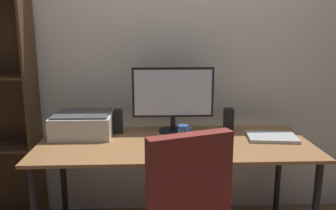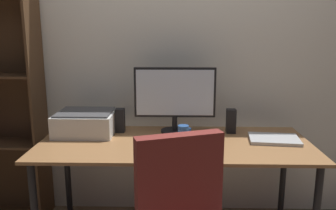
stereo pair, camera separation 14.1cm
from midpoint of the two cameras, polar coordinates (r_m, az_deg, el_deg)
back_wall at (r=2.68m, az=-1.05°, el=9.03°), size 6.40×0.10×2.60m
desk at (r=2.28m, az=-0.66°, el=-7.94°), size 1.77×0.74×0.74m
monitor at (r=2.41m, az=-0.74°, el=1.57°), size 0.57×0.20×0.46m
keyboard at (r=2.08m, az=0.05°, el=-7.49°), size 0.29×0.12×0.02m
mouse at (r=2.09m, az=5.64°, el=-7.25°), size 0.06×0.10×0.03m
coffee_mug at (r=2.27m, az=0.78°, el=-4.63°), size 0.09×0.07×0.10m
laptop at (r=2.40m, az=15.27°, el=-5.16°), size 0.34×0.26×0.02m
speaker_left at (r=2.46m, az=-9.95°, el=-2.67°), size 0.06×0.07×0.17m
speaker_right at (r=2.48m, az=8.42°, el=-2.49°), size 0.06×0.07×0.17m
printer at (r=2.46m, az=-15.54°, el=-3.09°), size 0.40×0.34×0.16m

